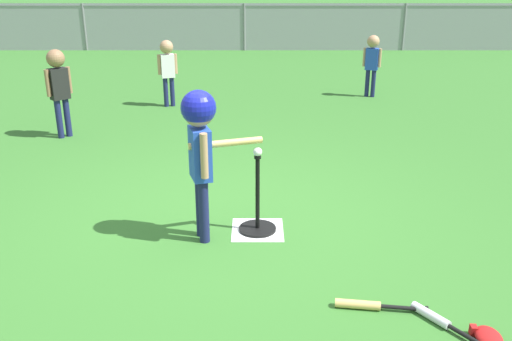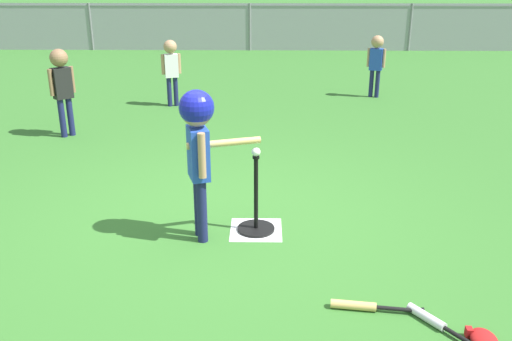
# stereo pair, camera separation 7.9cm
# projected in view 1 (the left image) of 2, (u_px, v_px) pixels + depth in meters

# --- Properties ---
(ground_plane) EXTENTS (60.00, 60.00, 0.00)m
(ground_plane) POSITION_uv_depth(u_px,v_px,m) (221.00, 223.00, 4.88)
(ground_plane) COLOR #336B28
(home_plate) EXTENTS (0.44, 0.44, 0.01)m
(home_plate) POSITION_uv_depth(u_px,v_px,m) (256.00, 230.00, 4.76)
(home_plate) COLOR white
(home_plate) RESTS_ON ground_plane
(batting_tee) EXTENTS (0.32, 0.32, 0.68)m
(batting_tee) POSITION_uv_depth(u_px,v_px,m) (256.00, 219.00, 4.72)
(batting_tee) COLOR black
(batting_tee) RESTS_ON ground_plane
(baseball_on_tee) EXTENTS (0.07, 0.07, 0.07)m
(baseball_on_tee) POSITION_uv_depth(u_px,v_px,m) (256.00, 152.00, 4.50)
(baseball_on_tee) COLOR white
(baseball_on_tee) RESTS_ON batting_tee
(batter_child) EXTENTS (0.63, 0.35, 1.26)m
(batter_child) POSITION_uv_depth(u_px,v_px,m) (199.00, 136.00, 4.31)
(batter_child) COLOR #191E4C
(batter_child) RESTS_ON ground_plane
(fielder_deep_right) EXTENTS (0.29, 0.20, 1.02)m
(fielder_deep_right) POSITION_uv_depth(u_px,v_px,m) (370.00, 58.00, 9.12)
(fielder_deep_right) COLOR #191E4C
(fielder_deep_right) RESTS_ON ground_plane
(fielder_deep_center) EXTENTS (0.29, 0.20, 1.03)m
(fielder_deep_center) POSITION_uv_depth(u_px,v_px,m) (166.00, 64.00, 8.51)
(fielder_deep_center) COLOR #191E4C
(fielder_deep_center) RESTS_ON ground_plane
(fielder_near_left) EXTENTS (0.26, 0.25, 1.13)m
(fielder_near_left) POSITION_uv_depth(u_px,v_px,m) (57.00, 82.00, 6.98)
(fielder_near_left) COLOR #191E4C
(fielder_near_left) RESTS_ON ground_plane
(spare_bat_silver) EXTENTS (0.38, 0.49, 0.06)m
(spare_bat_silver) POSITION_uv_depth(u_px,v_px,m) (437.00, 319.00, 3.53)
(spare_bat_silver) COLOR silver
(spare_bat_silver) RESTS_ON ground_plane
(spare_bat_wood) EXTENTS (0.61, 0.14, 0.06)m
(spare_bat_wood) POSITION_uv_depth(u_px,v_px,m) (366.00, 305.00, 3.68)
(spare_bat_wood) COLOR #DBB266
(spare_bat_wood) RESTS_ON ground_plane
(glove_near_bats) EXTENTS (0.18, 0.23, 0.07)m
(glove_near_bats) POSITION_uv_depth(u_px,v_px,m) (486.00, 337.00, 3.37)
(glove_near_bats) COLOR #B21919
(glove_near_bats) RESTS_ON ground_plane
(outfield_fence) EXTENTS (16.06, 0.06, 1.15)m
(outfield_fence) POSITION_uv_depth(u_px,v_px,m) (243.00, 25.00, 13.82)
(outfield_fence) COLOR slate
(outfield_fence) RESTS_ON ground_plane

